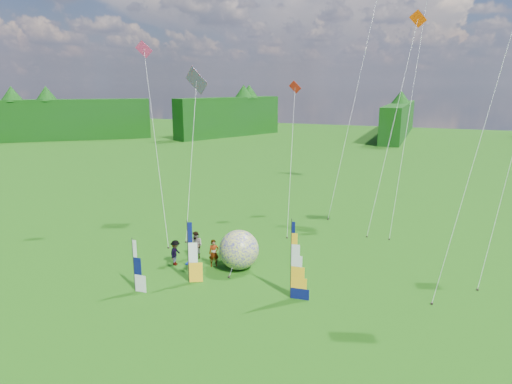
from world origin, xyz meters
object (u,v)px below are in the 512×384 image
at_px(feather_banner_main, 291,261).
at_px(bol_inflatable, 239,250).
at_px(spectator_c, 175,253).
at_px(spectator_a, 214,253).
at_px(spectator_d, 229,248).
at_px(spectator_b, 196,245).
at_px(side_banner_left, 188,253).
at_px(kite_whale, 412,90).
at_px(side_banner_far, 134,266).
at_px(camp_chair, 191,262).

height_order(feather_banner_main, bol_inflatable, feather_banner_main).
xyz_separation_m(bol_inflatable, spectator_c, (-4.13, -0.97, -0.44)).
relative_size(spectator_a, spectator_d, 0.98).
relative_size(feather_banner_main, spectator_b, 2.36).
bearing_deg(spectator_d, bol_inflatable, -178.57).
relative_size(feather_banner_main, spectator_c, 2.64).
relative_size(side_banner_left, spectator_c, 2.24).
relative_size(spectator_b, kite_whale, 0.08).
bearing_deg(spectator_b, spectator_a, -13.09).
xyz_separation_m(feather_banner_main, side_banner_left, (-6.28, -0.31, -0.34)).
xyz_separation_m(bol_inflatable, spectator_b, (-3.42, 0.56, -0.34)).
height_order(spectator_b, spectator_c, spectator_b).
xyz_separation_m(bol_inflatable, spectator_a, (-1.68, -0.24, -0.38)).
height_order(side_banner_left, spectator_a, side_banner_left).
height_order(spectator_c, kite_whale, kite_whale).
bearing_deg(spectator_a, feather_banner_main, -56.75).
distance_m(spectator_b, spectator_c, 1.69).
distance_m(side_banner_far, camp_chair, 4.30).
height_order(spectator_c, spectator_d, spectator_d).
bearing_deg(spectator_c, bol_inflatable, -83.39).
relative_size(spectator_d, camp_chair, 1.79).
relative_size(side_banner_left, spectator_a, 2.09).
height_order(feather_banner_main, kite_whale, kite_whale).
height_order(side_banner_far, bol_inflatable, side_banner_far).
relative_size(spectator_d, kite_whale, 0.08).
xyz_separation_m(spectator_c, camp_chair, (1.33, -0.34, -0.33)).
relative_size(side_banner_left, spectator_d, 2.05).
xyz_separation_m(side_banner_left, spectator_d, (0.79, 4.06, -0.97)).
bearing_deg(feather_banner_main, spectator_d, 141.19).
bearing_deg(camp_chair, side_banner_left, -71.11).
xyz_separation_m(feather_banner_main, bol_inflatable, (-4.34, 2.74, -0.95)).
relative_size(side_banner_far, spectator_d, 1.70).
xyz_separation_m(spectator_a, spectator_d, (0.53, 1.27, 0.02)).
bearing_deg(feather_banner_main, spectator_c, 163.82).
relative_size(side_banner_left, spectator_b, 2.01).
relative_size(spectator_a, camp_chair, 1.76).
bearing_deg(side_banner_left, kite_whale, 34.48).
xyz_separation_m(spectator_c, spectator_d, (2.98, 2.00, 0.08)).
bearing_deg(camp_chair, kite_whale, 47.08).
relative_size(bol_inflatable, camp_chair, 2.50).
relative_size(side_banner_left, camp_chair, 3.68).
xyz_separation_m(camp_chair, kite_whale, (11.71, 16.48, 10.64)).
distance_m(spectator_a, spectator_b, 1.92).
height_order(spectator_b, kite_whale, kite_whale).
bearing_deg(side_banner_left, side_banner_far, -161.03).
bearing_deg(feather_banner_main, bol_inflatable, 143.33).
relative_size(side_banner_far, camp_chair, 3.04).
distance_m(side_banner_far, spectator_b, 5.87).
bearing_deg(spectator_a, bol_inflatable, -26.02).
distance_m(feather_banner_main, spectator_b, 8.53).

